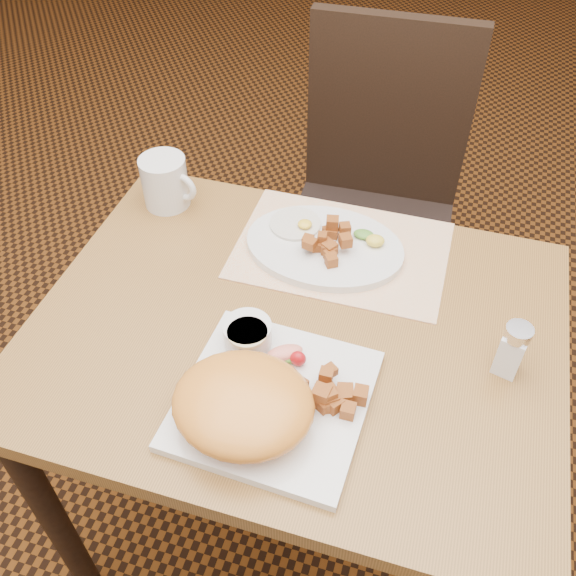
# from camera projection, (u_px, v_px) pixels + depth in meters

# --- Properties ---
(ground) EXTENTS (8.00, 8.00, 0.00)m
(ground) POSITION_uv_depth(u_px,v_px,m) (293.00, 519.00, 1.63)
(ground) COLOR black
(ground) RESTS_ON ground
(table) EXTENTS (0.90, 0.70, 0.75)m
(table) POSITION_uv_depth(u_px,v_px,m) (295.00, 365.00, 1.18)
(table) COLOR olive
(table) RESTS_ON ground
(chair_far) EXTENTS (0.44, 0.44, 0.97)m
(chair_far) POSITION_uv_depth(u_px,v_px,m) (375.00, 194.00, 1.70)
(chair_far) COLOR black
(chair_far) RESTS_ON ground
(placemat) EXTENTS (0.40, 0.28, 0.00)m
(placemat) POSITION_uv_depth(u_px,v_px,m) (341.00, 250.00, 1.23)
(placemat) COLOR white
(placemat) RESTS_ON table
(plate_square) EXTENTS (0.29, 0.29, 0.02)m
(plate_square) POSITION_uv_depth(u_px,v_px,m) (274.00, 400.00, 0.98)
(plate_square) COLOR silver
(plate_square) RESTS_ON table
(plate_oval) EXTENTS (0.31, 0.23, 0.02)m
(plate_oval) POSITION_uv_depth(u_px,v_px,m) (324.00, 247.00, 1.23)
(plate_oval) COLOR silver
(plate_oval) RESTS_ON placemat
(hollandaise_mound) EXTENTS (0.21, 0.19, 0.08)m
(hollandaise_mound) POSITION_uv_depth(u_px,v_px,m) (242.00, 404.00, 0.93)
(hollandaise_mound) COLOR orange
(hollandaise_mound) RESTS_ON plate_square
(ramekin) EXTENTS (0.08, 0.08, 0.04)m
(ramekin) POSITION_uv_depth(u_px,v_px,m) (248.00, 334.00, 1.04)
(ramekin) COLOR silver
(ramekin) RESTS_ON plate_square
(garnish_sq) EXTENTS (0.07, 0.06, 0.03)m
(garnish_sq) POSITION_uv_depth(u_px,v_px,m) (289.00, 355.00, 1.02)
(garnish_sq) COLOR #387223
(garnish_sq) RESTS_ON plate_square
(fried_egg) EXTENTS (0.10, 0.10, 0.02)m
(fried_egg) POSITION_uv_depth(u_px,v_px,m) (297.00, 224.00, 1.25)
(fried_egg) COLOR white
(fried_egg) RESTS_ON plate_oval
(garnish_ov) EXTENTS (0.07, 0.05, 0.02)m
(garnish_ov) POSITION_uv_depth(u_px,v_px,m) (371.00, 238.00, 1.22)
(garnish_ov) COLOR #387223
(garnish_ov) RESTS_ON plate_oval
(salt_shaker) EXTENTS (0.05, 0.05, 0.10)m
(salt_shaker) POSITION_uv_depth(u_px,v_px,m) (512.00, 349.00, 1.00)
(salt_shaker) COLOR white
(salt_shaker) RESTS_ON table
(coffee_mug) EXTENTS (0.12, 0.09, 0.11)m
(coffee_mug) POSITION_uv_depth(u_px,v_px,m) (166.00, 182.00, 1.30)
(coffee_mug) COLOR silver
(coffee_mug) RESTS_ON table
(home_fries_sq) EXTENTS (0.12, 0.11, 0.04)m
(home_fries_sq) POSITION_uv_depth(u_px,v_px,m) (329.00, 397.00, 0.96)
(home_fries_sq) COLOR #A05119
(home_fries_sq) RESTS_ON plate_square
(home_fries_ov) EXTENTS (0.09, 0.11, 0.04)m
(home_fries_ov) POSITION_uv_depth(u_px,v_px,m) (329.00, 242.00, 1.20)
(home_fries_ov) COLOR #A05119
(home_fries_ov) RESTS_ON plate_oval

